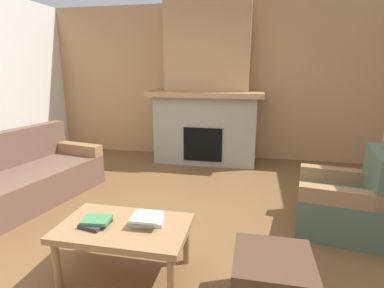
{
  "coord_description": "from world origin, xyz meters",
  "views": [
    {
      "loc": [
        0.8,
        -2.55,
        1.6
      ],
      "look_at": [
        0.05,
        1.11,
        0.67
      ],
      "focal_mm": 28.37,
      "sensor_mm": 36.0,
      "label": 1
    }
  ],
  "objects_px": {
    "fireplace": "(207,95)",
    "couch": "(25,179)",
    "armchair": "(343,203)",
    "ottoman": "(272,283)",
    "coffee_table": "(124,231)"
  },
  "relations": [
    {
      "from": "fireplace",
      "to": "ottoman",
      "type": "height_order",
      "value": "fireplace"
    },
    {
      "from": "couch",
      "to": "armchair",
      "type": "relative_size",
      "value": 2.21
    },
    {
      "from": "couch",
      "to": "armchair",
      "type": "distance_m",
      "value": 3.64
    },
    {
      "from": "coffee_table",
      "to": "ottoman",
      "type": "bearing_deg",
      "value": -7.16
    },
    {
      "from": "ottoman",
      "to": "armchair",
      "type": "bearing_deg",
      "value": 58.66
    },
    {
      "from": "fireplace",
      "to": "armchair",
      "type": "relative_size",
      "value": 3.1
    },
    {
      "from": "fireplace",
      "to": "couch",
      "type": "xyz_separation_m",
      "value": [
        -1.92,
        -2.15,
        -0.88
      ]
    },
    {
      "from": "coffee_table",
      "to": "ottoman",
      "type": "height_order",
      "value": "coffee_table"
    },
    {
      "from": "armchair",
      "to": "fireplace",
      "type": "bearing_deg",
      "value": 129.11
    },
    {
      "from": "fireplace",
      "to": "armchair",
      "type": "distance_m",
      "value": 2.87
    },
    {
      "from": "couch",
      "to": "ottoman",
      "type": "relative_size",
      "value": 3.7
    },
    {
      "from": "armchair",
      "to": "couch",
      "type": "bearing_deg",
      "value": -179.54
    },
    {
      "from": "armchair",
      "to": "coffee_table",
      "type": "relative_size",
      "value": 0.87
    },
    {
      "from": "couch",
      "to": "ottoman",
      "type": "height_order",
      "value": "couch"
    },
    {
      "from": "couch",
      "to": "ottoman",
      "type": "distance_m",
      "value": 3.13
    }
  ]
}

